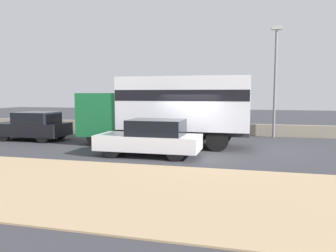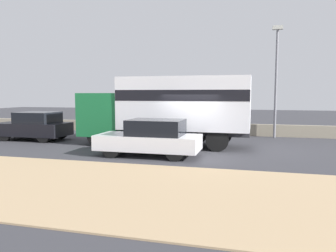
% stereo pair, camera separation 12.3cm
% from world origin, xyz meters
% --- Properties ---
extents(ground_plane, '(80.00, 80.00, 0.00)m').
position_xyz_m(ground_plane, '(0.00, 0.00, 0.00)').
color(ground_plane, '#38383D').
extents(dirt_shoulder_foreground, '(60.00, 5.65, 0.04)m').
position_xyz_m(dirt_shoulder_foreground, '(0.00, -5.39, 0.02)').
color(dirt_shoulder_foreground, tan).
rests_on(dirt_shoulder_foreground, ground_plane).
extents(stone_wall_backdrop, '(60.00, 0.35, 0.71)m').
position_xyz_m(stone_wall_backdrop, '(0.00, 6.89, 0.35)').
color(stone_wall_backdrop, gray).
rests_on(stone_wall_backdrop, ground_plane).
extents(street_lamp, '(0.56, 0.28, 6.31)m').
position_xyz_m(street_lamp, '(3.90, 6.36, 3.70)').
color(street_lamp, slate).
rests_on(street_lamp, ground_plane).
extents(box_truck, '(8.21, 2.53, 3.31)m').
position_xyz_m(box_truck, '(-1.23, 1.97, 1.94)').
color(box_truck, '#196B38').
rests_on(box_truck, ground_plane).
extents(car_hatchback, '(4.18, 1.73, 1.50)m').
position_xyz_m(car_hatchback, '(-1.29, -0.84, 0.75)').
color(car_hatchback, silver).
rests_on(car_hatchback, ground_plane).
extents(car_sedan_second, '(3.82, 1.88, 1.54)m').
position_xyz_m(car_sedan_second, '(-8.86, 2.01, 0.77)').
color(car_sedan_second, black).
rests_on(car_sedan_second, ground_plane).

